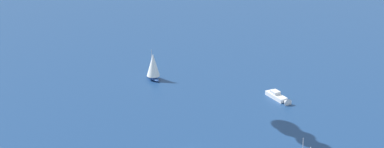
{
  "coord_description": "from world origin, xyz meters",
  "views": [
    {
      "loc": [
        -9.32,
        119.27,
        63.93
      ],
      "look_at": [
        0.0,
        0.0,
        17.81
      ],
      "focal_mm": 60.55,
      "sensor_mm": 36.0,
      "label": 1
    }
  ],
  "objects": [
    {
      "name": "sailboat_far_port",
      "position": [
        13.66,
        -41.28,
        3.74
      ],
      "size": [
        5.11,
        6.25,
        8.18
      ],
      "color": "#23478C",
      "rests_on": "ground_plane"
    },
    {
      "name": "motorboat_far_stbd",
      "position": [
        -19.39,
        -29.88,
        0.64
      ],
      "size": [
        6.31,
        8.0,
        2.38
      ],
      "color": "white",
      "rests_on": "ground_plane"
    }
  ]
}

